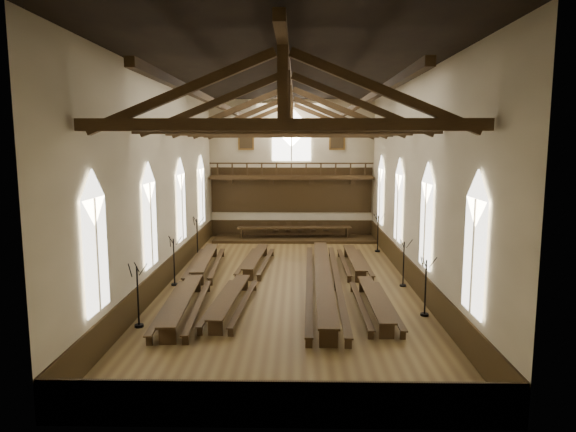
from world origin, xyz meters
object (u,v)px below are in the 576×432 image
object	(u,v)px
refectory_row_a	(195,278)
candelabrum_left_mid	(174,270)
candelabrum_left_far	(197,246)
refectory_row_c	(323,277)
refectory_row_d	(363,277)
refectory_row_b	(246,276)
candelabrum_right_near	(425,298)
candelabrum_right_far	(378,240)
dais	(294,239)
candelabrum_left_near	(138,308)
candelabrum_right_mid	(403,272)
high_table	(294,229)

from	to	relation	value
refectory_row_a	candelabrum_left_mid	xyz separation A→B (m)	(-1.13, 0.56, 0.20)
candelabrum_left_far	refectory_row_c	bearing A→B (deg)	-41.29
refectory_row_a	refectory_row_d	distance (m)	8.01
refectory_row_b	refectory_row_c	world-z (taller)	refectory_row_c
refectory_row_a	candelabrum_right_near	size ratio (longest dim) A/B	5.95
candelabrum_right_far	refectory_row_c	bearing A→B (deg)	-114.63
refectory_row_c	candelabrum_right_far	world-z (taller)	candelabrum_right_far
refectory_row_d	dais	size ratio (longest dim) A/B	1.21
refectory_row_c	refectory_row_d	world-z (taller)	refectory_row_c
candelabrum_left_mid	candelabrum_right_far	xyz separation A→B (m)	(11.10, 7.97, 0.01)
candelabrum_left_near	candelabrum_left_mid	size ratio (longest dim) A/B	1.02
candelabrum_left_near	candelabrum_left_far	size ratio (longest dim) A/B	0.98
refectory_row_c	candelabrum_left_mid	bearing A→B (deg)	176.13
candelabrum_left_far	candelabrum_right_mid	distance (m)	12.54
candelabrum_left_near	refectory_row_d	bearing A→B (deg)	31.23
candelabrum_left_mid	dais	bearing A→B (deg)	64.00
refectory_row_c	refectory_row_d	distance (m)	1.94
refectory_row_a	candelabrum_right_mid	distance (m)	9.98
refectory_row_c	dais	distance (m)	12.44
candelabrum_left_far	refectory_row_a	bearing A→B (deg)	-79.97
candelabrum_left_near	candelabrum_right_mid	world-z (taller)	candelabrum_left_near
refectory_row_b	refectory_row_c	xyz separation A→B (m)	(3.76, -0.52, 0.09)
candelabrum_left_mid	candelabrum_right_mid	size ratio (longest dim) A/B	1.05
refectory_row_c	candelabrum_left_near	bearing A→B (deg)	-144.15
candelabrum_right_mid	refectory_row_a	bearing A→B (deg)	-176.70
refectory_row_a	high_table	distance (m)	13.26
refectory_row_b	candelabrum_right_near	bearing A→B (deg)	-29.20
refectory_row_d	dais	world-z (taller)	refectory_row_d
refectory_row_c	candelabrum_left_near	xyz separation A→B (m)	(-7.22, -5.22, 0.17)
candelabrum_right_near	candelabrum_left_near	bearing A→B (deg)	-172.45
refectory_row_d	candelabrum_left_near	xyz separation A→B (m)	(-9.13, -5.54, 0.26)
candelabrum_left_far	candelabrum_right_mid	xyz separation A→B (m)	(11.10, -5.84, -0.07)
dais	candelabrum_left_mid	distance (m)	13.21
refectory_row_d	high_table	bearing A→B (deg)	105.56
candelabrum_right_near	candelabrum_right_far	xyz separation A→B (m)	(0.00, 12.21, 0.01)
candelabrum_right_mid	high_table	bearing A→B (deg)	114.19
candelabrum_right_near	refectory_row_c	bearing A→B (deg)	135.99
candelabrum_left_mid	candelabrum_right_mid	world-z (taller)	candelabrum_left_mid
refectory_row_b	candelabrum_left_near	world-z (taller)	candelabrum_left_near
refectory_row_c	candelabrum_left_far	world-z (taller)	candelabrum_left_far
dais	candelabrum_left_far	bearing A→B (deg)	-133.93
refectory_row_c	candelabrum_left_near	world-z (taller)	candelabrum_left_near
candelabrum_left_mid	candelabrum_left_far	xyz separation A→B (m)	(0.00, 5.85, 0.03)
refectory_row_d	candelabrum_right_far	bearing A→B (deg)	76.41
refectory_row_b	candelabrum_left_far	xyz separation A→B (m)	(-3.46, 5.82, 0.28)
candelabrum_right_mid	refectory_row_c	bearing A→B (deg)	-172.61
refectory_row_c	candelabrum_left_far	xyz separation A→B (m)	(-7.22, 6.34, 0.19)
candelabrum_left_mid	candelabrum_right_far	size ratio (longest dim) A/B	0.99
dais	candelabrum_right_mid	distance (m)	12.99
refectory_row_d	high_table	xyz separation A→B (m)	(-3.35, 12.02, 0.33)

